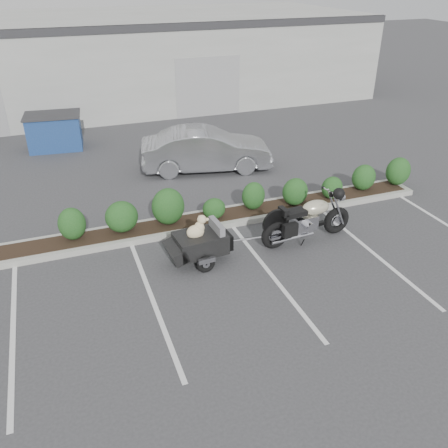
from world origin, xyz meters
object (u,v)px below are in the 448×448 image
object	(u,v)px
dumpster	(54,131)
pet_trailer	(200,242)
motorcycle	(308,220)
sedan	(206,150)

from	to	relation	value
dumpster	pet_trailer	bearing A→B (deg)	-67.90
motorcycle	dumpster	size ratio (longest dim) A/B	1.20
motorcycle	dumpster	world-z (taller)	motorcycle
pet_trailer	sedan	size ratio (longest dim) A/B	0.47
pet_trailer	dumpster	distance (m)	9.70
pet_trailer	sedan	xyz separation A→B (m)	(1.95, 5.33, 0.20)
pet_trailer	sedan	bearing A→B (deg)	66.01
motorcycle	sedan	world-z (taller)	motorcycle
motorcycle	sedan	size ratio (longest dim) A/B	0.59
motorcycle	pet_trailer	world-z (taller)	motorcycle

